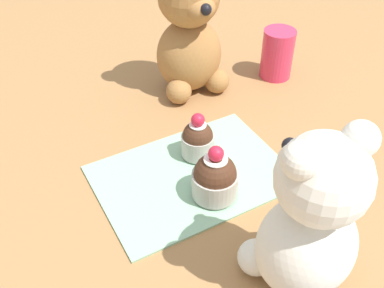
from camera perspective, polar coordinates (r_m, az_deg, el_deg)
ground_plane at (r=0.59m, az=0.00°, el=-4.15°), size 4.00×4.00×0.00m
knitted_placemat at (r=0.59m, az=0.00°, el=-3.94°), size 0.24×0.17×0.01m
teddy_bear_cream at (r=0.43m, az=14.71°, el=-9.48°), size 0.11×0.10×0.20m
teddy_bear_tan at (r=0.70m, az=-0.28°, el=13.97°), size 0.11×0.11×0.21m
cupcake_near_cream_bear at (r=0.54m, az=2.93°, el=-4.26°), size 0.06×0.06×0.07m
cupcake_near_tan_bear at (r=0.60m, az=0.73°, el=0.61°), size 0.04×0.04×0.07m
juice_glass at (r=0.78m, az=10.78°, el=11.19°), size 0.05×0.05×0.08m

